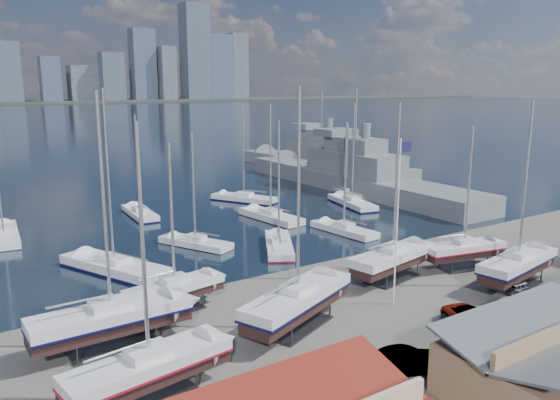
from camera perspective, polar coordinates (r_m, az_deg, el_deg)
ground at (r=45.94m, az=8.84°, el=-10.46°), size 1400.00×1400.00×0.00m
shed_grey at (r=36.00m, az=26.81°, el=-14.46°), size 12.60×8.40×4.17m
sailboat_cradle_0 at (r=38.93m, az=-17.20°, el=-11.70°), size 10.68×3.17×17.09m
sailboat_cradle_1 at (r=32.45m, az=-13.51°, el=-16.61°), size 9.92×4.07×15.59m
sailboat_cradle_2 at (r=43.56m, az=-10.94°, el=-9.07°), size 8.21×3.43×13.23m
sailboat_cradle_3 at (r=40.14m, az=1.88°, el=-10.40°), size 11.11×6.87×17.31m
sailboat_cradle_4 at (r=50.70m, az=11.73°, el=-5.91°), size 10.14×4.54×16.00m
sailboat_cradle_5 at (r=52.31m, az=23.61°, el=-6.13°), size 10.33×4.35×16.18m
sailboat_cradle_6 at (r=55.47m, az=18.70°, el=-4.88°), size 8.69×3.98×13.74m
sailboat_moored_2 at (r=70.29m, az=-26.90°, el=-3.46°), size 4.02×11.18×16.55m
sailboat_moored_3 at (r=54.40m, az=-16.93°, el=-6.91°), size 7.91×12.37×17.98m
sailboat_moored_4 at (r=60.77m, az=-8.83°, el=-4.54°), size 5.99×8.91×13.16m
sailboat_moored_5 at (r=76.08m, az=-14.43°, el=-1.45°), size 3.29×9.74×14.34m
sailboat_moored_6 at (r=59.02m, az=-0.12°, el=-4.91°), size 7.21×9.80×14.56m
sailboat_moored_7 at (r=71.67m, az=-0.97°, el=-1.87°), size 4.06×10.75×15.85m
sailboat_moored_8 at (r=83.25m, az=-3.77°, el=0.04°), size 7.58×10.46×15.49m
sailboat_moored_9 at (r=65.81m, az=6.70°, el=-3.20°), size 3.40×9.40×13.90m
sailboat_moored_10 at (r=80.75m, az=7.53°, el=-0.41°), size 5.14×10.89×15.71m
sailboat_moored_11 at (r=88.76m, az=6.96°, el=0.72°), size 4.55×8.34×12.01m
naval_ship_east at (r=93.25m, az=7.73°, el=2.09°), size 8.95×52.52×18.72m
naval_ship_west at (r=113.78m, az=4.27°, el=3.92°), size 12.76×45.30×18.03m
car_a at (r=32.37m, az=1.82°, el=-18.94°), size 2.89×4.83×1.54m
car_b at (r=35.71m, az=13.19°, el=-16.09°), size 5.08×3.33×1.58m
car_c at (r=42.82m, az=19.69°, el=-11.71°), size 3.24×5.52×1.44m
car_d at (r=48.42m, az=26.05°, el=-9.46°), size 2.17×5.09×1.46m
flagpole at (r=43.62m, az=12.29°, el=-1.02°), size 1.18×0.12×13.40m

